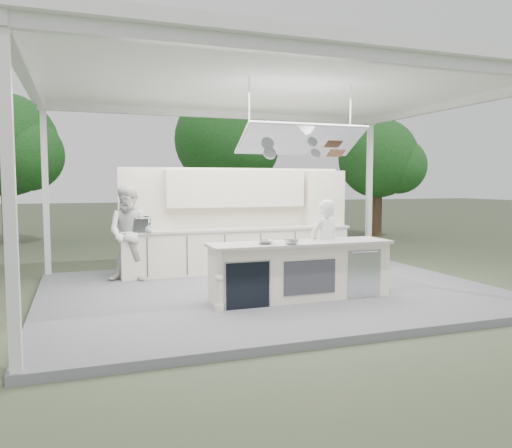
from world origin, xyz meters
name	(u,v)px	position (x,y,z in m)	size (l,w,h in m)	color
ground	(270,295)	(0.00, 0.00, 0.00)	(90.00, 90.00, 0.00)	#444B34
stage_deck	(270,292)	(0.00, 0.00, 0.06)	(8.00, 6.00, 0.12)	slate
tent	(271,88)	(0.00, -0.01, 3.71)	(8.20, 6.20, 3.86)	white
demo_island	(300,270)	(0.18, -0.91, 0.60)	(3.10, 0.79, 0.95)	beige
back_counter	(238,249)	(0.00, 1.90, 0.60)	(5.08, 0.72, 0.95)	beige
back_wall_unit	(254,204)	(0.44, 2.11, 1.57)	(5.05, 0.48, 2.25)	beige
tree_cluster	(168,148)	(-0.16, 9.77, 3.29)	(19.55, 9.40, 5.85)	#463223
head_chef	(325,246)	(0.78, -0.65, 0.94)	(0.60, 0.39, 1.63)	white
sous_chef	(130,234)	(-2.32, 1.55, 1.06)	(0.91, 0.71, 1.88)	silver
toaster_oven	(136,224)	(-2.20, 1.72, 1.22)	(0.54, 0.37, 0.30)	#AEB0B5
bowl_large	(265,242)	(-0.46, -0.97, 1.10)	(0.27, 0.27, 0.07)	#B9BBC1
bowl_small	(291,242)	(-0.08, -1.15, 1.11)	(0.23, 0.23, 0.07)	#B6BABE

